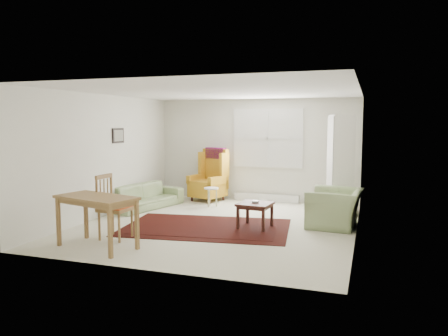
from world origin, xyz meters
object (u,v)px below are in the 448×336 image
(cabinet, at_px, (341,165))
(desk_chair, at_px, (115,207))
(coffee_table, at_px, (255,215))
(wingback_chair, at_px, (208,175))
(stool, at_px, (211,197))
(sofa, at_px, (146,192))
(desk, at_px, (97,222))
(armchair, at_px, (335,204))

(cabinet, xyz_separation_m, desk_chair, (-3.39, -3.30, -0.51))
(coffee_table, bearing_deg, cabinet, 53.10)
(wingback_chair, relative_size, stool, 2.94)
(coffee_table, height_order, desk_chair, desk_chair)
(wingback_chair, xyz_separation_m, stool, (0.35, -0.67, -0.43))
(sofa, bearing_deg, wingback_chair, -22.94)
(sofa, distance_m, stool, 1.50)
(desk, height_order, desk_chair, desk_chair)
(sofa, height_order, coffee_table, sofa)
(wingback_chair, relative_size, cabinet, 0.62)
(cabinet, relative_size, desk, 1.64)
(wingback_chair, bearing_deg, desk_chair, -75.39)
(coffee_table, relative_size, cabinet, 0.28)
(coffee_table, xyz_separation_m, desk_chair, (-2.01, -1.47, 0.30))
(cabinet, distance_m, desk_chair, 4.76)
(wingback_chair, distance_m, coffee_table, 3.00)
(cabinet, bearing_deg, armchair, -103.25)
(coffee_table, bearing_deg, armchair, 23.16)
(coffee_table, distance_m, cabinet, 2.43)
(stool, distance_m, desk_chair, 3.20)
(armchair, bearing_deg, desk, -48.27)
(cabinet, bearing_deg, desk_chair, -149.00)
(sofa, distance_m, desk_chair, 2.64)
(cabinet, bearing_deg, desk, -144.55)
(sofa, bearing_deg, coffee_table, -95.77)
(coffee_table, xyz_separation_m, stool, (-1.48, 1.67, -0.01))
(armchair, bearing_deg, wingback_chair, -114.59)
(sofa, distance_m, cabinet, 4.33)
(armchair, relative_size, desk_chair, 1.00)
(armchair, bearing_deg, sofa, -91.92)
(sofa, xyz_separation_m, desk, (0.83, -3.04, 0.03))
(armchair, distance_m, coffee_table, 1.51)
(stool, height_order, desk_chair, desk_chair)
(coffee_table, height_order, cabinet, cabinet)
(coffee_table, bearing_deg, desk_chair, -143.89)
(desk, bearing_deg, wingback_chair, 87.75)
(sofa, xyz_separation_m, armchair, (4.20, -0.45, 0.04))
(coffee_table, height_order, desk, desk)
(sofa, height_order, stool, sofa)
(sofa, bearing_deg, cabinet, -64.86)
(cabinet, xyz_separation_m, desk, (-3.37, -3.84, -0.64))
(armchair, relative_size, stool, 2.41)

